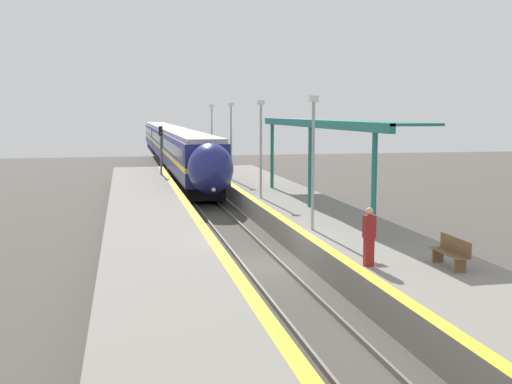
{
  "coord_description": "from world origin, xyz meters",
  "views": [
    {
      "loc": [
        -4.86,
        -22.43,
        5.61
      ],
      "look_at": [
        0.57,
        3.79,
        2.26
      ],
      "focal_mm": 45.0,
      "sensor_mm": 36.0,
      "label": 1
    }
  ],
  "objects_px": {
    "train": "(170,143)",
    "lamppost_far": "(231,136)",
    "platform_bench": "(452,251)",
    "person_waiting": "(369,236)",
    "lamppost_near": "(313,153)",
    "railway_signal": "(161,151)",
    "lamppost_mid": "(261,142)",
    "lamppost_farthest": "(212,131)"
  },
  "relations": [
    {
      "from": "train",
      "to": "lamppost_far",
      "type": "bearing_deg",
      "value": -84.78
    },
    {
      "from": "platform_bench",
      "to": "person_waiting",
      "type": "relative_size",
      "value": 0.99
    },
    {
      "from": "train",
      "to": "lamppost_near",
      "type": "xyz_separation_m",
      "value": [
        2.31,
        -44.54,
        1.71
      ]
    },
    {
      "from": "platform_bench",
      "to": "railway_signal",
      "type": "relative_size",
      "value": 0.39
    },
    {
      "from": "lamppost_mid",
      "to": "lamppost_far",
      "type": "xyz_separation_m",
      "value": [
        0.0,
        9.61,
        0.0
      ]
    },
    {
      "from": "train",
      "to": "person_waiting",
      "type": "bearing_deg",
      "value": -87.47
    },
    {
      "from": "platform_bench",
      "to": "lamppost_far",
      "type": "xyz_separation_m",
      "value": [
        -2.28,
        25.94,
        2.51
      ]
    },
    {
      "from": "train",
      "to": "railway_signal",
      "type": "xyz_separation_m",
      "value": [
        -2.16,
        -20.83,
        0.49
      ]
    },
    {
      "from": "platform_bench",
      "to": "railway_signal",
      "type": "xyz_separation_m",
      "value": [
        -6.76,
        30.43,
        1.28
      ]
    },
    {
      "from": "train",
      "to": "lamppost_near",
      "type": "height_order",
      "value": "lamppost_near"
    },
    {
      "from": "person_waiting",
      "to": "railway_signal",
      "type": "xyz_separation_m",
      "value": [
        -4.4,
        29.8,
        0.83
      ]
    },
    {
      "from": "railway_signal",
      "to": "lamppost_near",
      "type": "relative_size",
      "value": 0.88
    },
    {
      "from": "platform_bench",
      "to": "person_waiting",
      "type": "xyz_separation_m",
      "value": [
        -2.36,
        0.63,
        0.45
      ]
    },
    {
      "from": "lamppost_far",
      "to": "lamppost_near",
      "type": "bearing_deg",
      "value": -90.0
    },
    {
      "from": "platform_bench",
      "to": "lamppost_mid",
      "type": "bearing_deg",
      "value": 97.96
    },
    {
      "from": "person_waiting",
      "to": "lamppost_near",
      "type": "height_order",
      "value": "lamppost_near"
    },
    {
      "from": "lamppost_farthest",
      "to": "lamppost_far",
      "type": "bearing_deg",
      "value": -90.0
    },
    {
      "from": "railway_signal",
      "to": "lamppost_farthest",
      "type": "bearing_deg",
      "value": 48.81
    },
    {
      "from": "lamppost_far",
      "to": "person_waiting",
      "type": "bearing_deg",
      "value": -90.17
    },
    {
      "from": "person_waiting",
      "to": "lamppost_mid",
      "type": "xyz_separation_m",
      "value": [
        0.07,
        15.7,
        2.06
      ]
    },
    {
      "from": "train",
      "to": "platform_bench",
      "type": "bearing_deg",
      "value": -84.88
    },
    {
      "from": "platform_bench",
      "to": "lamppost_farthest",
      "type": "distance_m",
      "value": 35.71
    },
    {
      "from": "train",
      "to": "railway_signal",
      "type": "relative_size",
      "value": 14.67
    },
    {
      "from": "person_waiting",
      "to": "railway_signal",
      "type": "distance_m",
      "value": 30.14
    },
    {
      "from": "lamppost_near",
      "to": "lamppost_mid",
      "type": "bearing_deg",
      "value": 90.0
    },
    {
      "from": "train",
      "to": "railway_signal",
      "type": "bearing_deg",
      "value": -95.93
    },
    {
      "from": "railway_signal",
      "to": "train",
      "type": "bearing_deg",
      "value": 84.07
    },
    {
      "from": "platform_bench",
      "to": "lamppost_near",
      "type": "bearing_deg",
      "value": 108.77
    },
    {
      "from": "platform_bench",
      "to": "lamppost_mid",
      "type": "distance_m",
      "value": 16.68
    },
    {
      "from": "lamppost_mid",
      "to": "railway_signal",
      "type": "bearing_deg",
      "value": 107.61
    },
    {
      "from": "lamppost_near",
      "to": "lamppost_far",
      "type": "xyz_separation_m",
      "value": [
        0.0,
        19.22,
        0.0
      ]
    },
    {
      "from": "railway_signal",
      "to": "lamppost_near",
      "type": "bearing_deg",
      "value": -79.31
    },
    {
      "from": "person_waiting",
      "to": "lamppost_mid",
      "type": "distance_m",
      "value": 15.84
    },
    {
      "from": "railway_signal",
      "to": "lamppost_near",
      "type": "distance_m",
      "value": 24.16
    },
    {
      "from": "train",
      "to": "person_waiting",
      "type": "height_order",
      "value": "train"
    },
    {
      "from": "railway_signal",
      "to": "lamppost_mid",
      "type": "xyz_separation_m",
      "value": [
        4.48,
        -14.1,
        1.23
      ]
    },
    {
      "from": "platform_bench",
      "to": "lamppost_farthest",
      "type": "relative_size",
      "value": 0.34
    },
    {
      "from": "railway_signal",
      "to": "lamppost_mid",
      "type": "height_order",
      "value": "lamppost_mid"
    },
    {
      "from": "lamppost_far",
      "to": "platform_bench",
      "type": "bearing_deg",
      "value": -84.97
    },
    {
      "from": "lamppost_farthest",
      "to": "railway_signal",
      "type": "bearing_deg",
      "value": -131.19
    },
    {
      "from": "lamppost_near",
      "to": "lamppost_far",
      "type": "distance_m",
      "value": 19.22
    },
    {
      "from": "railway_signal",
      "to": "lamppost_farthest",
      "type": "relative_size",
      "value": 0.88
    }
  ]
}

